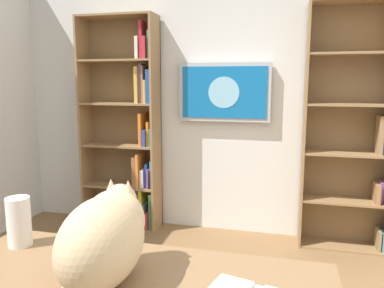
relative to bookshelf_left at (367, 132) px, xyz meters
The scene contains 6 objects.
wall_back 1.26m from the bookshelf_left, ahead, with size 4.52×0.06×2.70m, color silver.
bookshelf_left is the anchor object (origin of this frame).
bookshelf_right 2.23m from the bookshelf_left, ahead, with size 0.79×0.28×2.14m.
wall_mounted_tv 1.32m from the bookshelf_left, ahead, with size 0.88×0.07×0.56m.
cat 2.68m from the bookshelf_left, 60.48° to the left, with size 0.29×0.60×0.38m.
paper_towel_roll 2.84m from the bookshelf_left, 48.66° to the left, with size 0.11×0.11×0.24m, color white.
Camera 1 is at (-0.56, 1.53, 1.50)m, focal length 35.94 mm.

